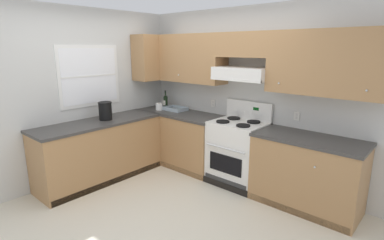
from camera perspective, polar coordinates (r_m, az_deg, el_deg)
The scene contains 10 objects.
ground_plane at distance 4.01m, azimuth -6.71°, elevation -15.91°, with size 7.04×7.04×0.00m, color beige.
wall_back at distance 4.44m, azimuth 11.35°, elevation 7.05°, with size 4.68×0.57×2.55m.
wall_left at distance 4.95m, azimuth -17.63°, elevation 5.75°, with size 0.47×4.00×2.55m.
counter_back_run at distance 4.54m, azimuth 6.89°, elevation -6.01°, with size 3.60×0.65×0.91m.
counter_left_run at distance 4.75m, azimuth -17.06°, elevation -5.63°, with size 0.63×1.91×0.91m.
stove at distance 4.46m, azimuth 8.62°, elevation -6.06°, with size 0.76×0.62×1.20m.
wine_bottle at distance 5.40m, azimuth -5.06°, elevation 3.65°, with size 0.08×0.08×0.32m.
bowl at distance 5.19m, azimuth -3.18°, elevation 2.07°, with size 0.38×0.27×0.06m.
bucket at distance 4.66m, azimuth -16.22°, elevation 1.75°, with size 0.21×0.21×0.27m.
paper_towel_roll at distance 5.23m, azimuth -6.31°, elevation 2.56°, with size 0.12×0.12×0.12m.
Camera 1 is at (2.63, -2.29, 1.98)m, focal length 27.95 mm.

